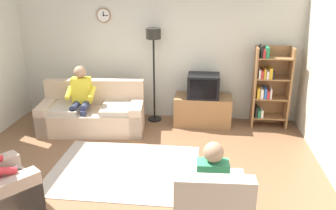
# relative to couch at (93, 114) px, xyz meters

# --- Properties ---
(ground_plane) EXTENTS (12.00, 12.00, 0.00)m
(ground_plane) POSITION_rel_couch_xyz_m (1.11, -1.74, -0.31)
(ground_plane) COLOR brown
(back_wall_assembly) EXTENTS (6.20, 0.17, 2.70)m
(back_wall_assembly) POSITION_rel_couch_xyz_m (1.11, 0.92, 1.04)
(back_wall_assembly) COLOR beige
(back_wall_assembly) RESTS_ON ground_plane
(couch) EXTENTS (1.98, 1.08, 0.90)m
(couch) POSITION_rel_couch_xyz_m (0.00, 0.00, 0.00)
(couch) COLOR tan
(couch) RESTS_ON ground_plane
(tv_stand) EXTENTS (1.10, 0.56, 0.58)m
(tv_stand) POSITION_rel_couch_xyz_m (2.06, 0.51, -0.03)
(tv_stand) COLOR olive
(tv_stand) RESTS_ON ground_plane
(tv) EXTENTS (0.60, 0.49, 0.44)m
(tv) POSITION_rel_couch_xyz_m (2.06, 0.48, 0.48)
(tv) COLOR black
(tv) RESTS_ON tv_stand
(bookshelf) EXTENTS (0.68, 0.36, 1.58)m
(bookshelf) POSITION_rel_couch_xyz_m (3.29, 0.58, 0.49)
(bookshelf) COLOR olive
(bookshelf) RESTS_ON ground_plane
(floor_lamp) EXTENTS (0.28, 0.28, 1.85)m
(floor_lamp) POSITION_rel_couch_xyz_m (1.08, 0.61, 1.14)
(floor_lamp) COLOR black
(floor_lamp) RESTS_ON ground_plane
(armchair_near_bookshelf) EXTENTS (0.84, 0.92, 0.90)m
(armchair_near_bookshelf) POSITION_rel_couch_xyz_m (2.21, -2.63, -0.02)
(armchair_near_bookshelf) COLOR #BCAD99
(armchair_near_bookshelf) RESTS_ON ground_plane
(area_rug) EXTENTS (2.20, 1.70, 0.01)m
(area_rug) POSITION_rel_couch_xyz_m (0.93, -1.41, -0.31)
(area_rug) COLOR #AD9E8E
(area_rug) RESTS_ON ground_plane
(person_on_couch) EXTENTS (0.54, 0.57, 1.24)m
(person_on_couch) POSITION_rel_couch_xyz_m (-0.17, -0.11, 0.39)
(person_on_couch) COLOR yellow
(person_on_couch) RESTS_ON ground_plane
(person_in_right_armchair) EXTENTS (0.53, 0.55, 1.12)m
(person_in_right_armchair) POSITION_rel_couch_xyz_m (2.20, -2.55, 0.29)
(person_in_right_armchair) COLOR #338C59
(person_in_right_armchair) RESTS_ON ground_plane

